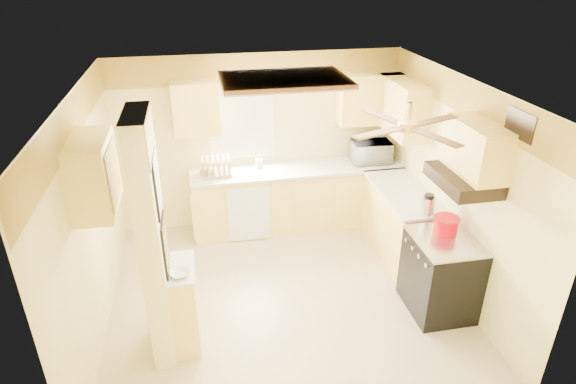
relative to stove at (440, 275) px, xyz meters
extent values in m
plane|color=tan|center=(-1.67, 0.55, -0.46)|extent=(4.00, 4.00, 0.00)
plane|color=white|center=(-1.67, 0.55, 2.04)|extent=(4.00, 4.00, 0.00)
plane|color=#F2E193|center=(-1.67, 2.45, 0.79)|extent=(4.00, 0.00, 4.00)
plane|color=#F2E193|center=(-1.67, -1.35, 0.79)|extent=(4.00, 0.00, 4.00)
plane|color=#F2E193|center=(-3.67, 0.55, 0.79)|extent=(0.00, 3.80, 3.80)
plane|color=#F2E193|center=(0.33, 0.55, 0.79)|extent=(0.00, 3.80, 3.80)
cube|color=yellow|center=(-1.67, 2.43, 1.84)|extent=(4.00, 0.02, 0.40)
cube|color=#F2E193|center=(-3.02, 0.00, 0.79)|extent=(0.20, 0.70, 2.50)
cube|color=#FFDC6E|center=(-2.80, 0.00, -0.01)|extent=(0.25, 0.55, 0.90)
cube|color=silver|center=(-2.80, 0.00, 0.46)|extent=(0.28, 0.58, 0.04)
cube|color=#FFDC6E|center=(-1.17, 2.15, -0.01)|extent=(3.00, 0.60, 0.90)
cube|color=#FFDC6E|center=(0.03, 1.15, -0.01)|extent=(0.60, 1.40, 0.90)
cube|color=silver|center=(-1.17, 2.14, 0.46)|extent=(3.04, 0.64, 0.04)
cube|color=silver|center=(0.02, 1.15, 0.46)|extent=(0.64, 1.44, 0.04)
cube|color=white|center=(-1.92, 1.84, -0.03)|extent=(0.58, 0.02, 0.80)
cube|color=white|center=(-1.92, 2.44, 1.09)|extent=(0.92, 0.02, 1.02)
cube|color=white|center=(-1.92, 2.44, 1.09)|extent=(0.80, 0.02, 0.90)
cube|color=#FFDC6E|center=(-2.52, 2.27, 1.39)|extent=(0.60, 0.35, 0.70)
cube|color=#FFDC6E|center=(-0.12, 2.27, 1.39)|extent=(0.90, 0.35, 0.70)
cube|color=#FFDC6E|center=(0.16, 1.80, 1.39)|extent=(0.35, 1.00, 0.70)
cube|color=#FFDC6E|center=(-3.49, 0.30, 1.39)|extent=(0.35, 0.75, 0.70)
cube|color=#FFDC6E|center=(0.16, 0.00, 1.49)|extent=(0.35, 0.76, 0.52)
cube|color=black|center=(0.00, 0.00, -0.01)|extent=(0.65, 0.76, 0.90)
cube|color=silver|center=(0.00, 0.00, 0.44)|extent=(0.66, 0.77, 0.02)
cylinder|color=silver|center=(-0.33, -0.25, 0.34)|extent=(0.03, 0.05, 0.05)
cylinder|color=silver|center=(-0.33, -0.08, 0.34)|extent=(0.03, 0.05, 0.05)
cylinder|color=silver|center=(-0.33, 0.08, 0.34)|extent=(0.03, 0.05, 0.05)
cylinder|color=silver|center=(-0.33, 0.25, 0.34)|extent=(0.03, 0.05, 0.05)
cube|color=black|center=(0.07, 0.00, 1.16)|extent=(0.50, 0.76, 0.14)
cube|color=black|center=(-2.91, 0.00, 1.39)|extent=(0.02, 0.42, 0.57)
cube|color=white|center=(-2.90, 0.00, 1.39)|extent=(0.01, 0.37, 0.52)
cube|color=black|center=(-2.91, 0.00, 0.74)|extent=(0.02, 0.42, 0.57)
cube|color=yellow|center=(-2.90, 0.00, 0.74)|extent=(0.01, 0.37, 0.52)
cube|color=brown|center=(-1.57, 1.05, 2.00)|extent=(1.35, 0.95, 0.06)
cube|color=white|center=(-1.57, 1.05, 1.97)|extent=(1.15, 0.75, 0.02)
cylinder|color=gold|center=(-0.67, -0.15, 1.96)|extent=(0.04, 0.04, 0.16)
cylinder|color=gold|center=(-0.67, -0.15, 1.82)|extent=(0.18, 0.18, 0.08)
cube|color=brown|center=(-0.37, -0.04, 1.82)|extent=(0.55, 0.28, 0.01)
cube|color=brown|center=(-0.78, 0.15, 1.82)|extent=(0.28, 0.55, 0.01)
cube|color=brown|center=(-0.97, -0.26, 1.82)|extent=(0.55, 0.28, 0.01)
cube|color=brown|center=(-0.56, -0.45, 1.82)|extent=(0.28, 0.55, 0.01)
cube|color=black|center=(0.31, -0.35, 1.84)|extent=(0.02, 0.40, 0.25)
imported|color=white|center=(-0.08, 2.17, 0.63)|extent=(0.57, 0.40, 0.30)
imported|color=white|center=(-2.79, -0.14, 0.50)|extent=(0.22, 0.22, 0.05)
cylinder|color=#CA000E|center=(0.06, 0.15, 0.54)|extent=(0.26, 0.26, 0.16)
cylinder|color=#CA000E|center=(0.06, 0.15, 0.63)|extent=(0.28, 0.28, 0.02)
cylinder|color=silver|center=(0.02, 0.53, 0.59)|extent=(0.16, 0.16, 0.22)
cylinder|color=black|center=(0.02, 0.53, 0.72)|extent=(0.11, 0.11, 0.03)
cube|color=tan|center=(-2.32, 2.12, 0.50)|extent=(0.43, 0.33, 0.04)
cube|color=tan|center=(-2.49, 2.12, 0.60)|extent=(0.02, 0.28, 0.24)
cube|color=tan|center=(-2.42, 2.12, 0.60)|extent=(0.02, 0.28, 0.24)
cube|color=tan|center=(-2.35, 2.12, 0.60)|extent=(0.02, 0.28, 0.24)
cube|color=tan|center=(-2.28, 2.12, 0.60)|extent=(0.02, 0.28, 0.24)
cube|color=tan|center=(-2.21, 2.12, 0.60)|extent=(0.02, 0.28, 0.24)
cube|color=tan|center=(-2.14, 2.12, 0.60)|extent=(0.02, 0.28, 0.24)
cylinder|color=white|center=(-2.42, 2.12, 0.60)|extent=(0.02, 0.24, 0.24)
cylinder|color=white|center=(-2.28, 2.12, 0.60)|extent=(0.02, 0.24, 0.24)
cylinder|color=white|center=(-1.71, 2.24, 0.54)|extent=(0.10, 0.10, 0.13)
cylinder|color=tan|center=(-1.69, 2.24, 0.58)|extent=(0.01, 0.01, 0.20)
cylinder|color=tan|center=(-1.71, 2.25, 0.58)|extent=(0.01, 0.01, 0.20)
cylinder|color=tan|center=(-1.73, 2.24, 0.58)|extent=(0.01, 0.01, 0.20)
cylinder|color=tan|center=(-1.71, 2.22, 0.58)|extent=(0.01, 0.01, 0.20)
camera|label=1|loc=(-2.51, -3.98, 3.20)|focal=30.00mm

